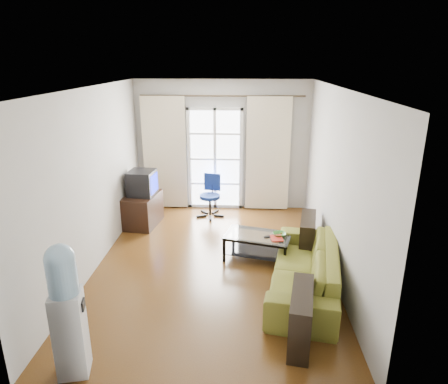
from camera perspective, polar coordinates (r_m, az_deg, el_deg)
The scene contains 20 objects.
floor at distance 6.41m, azimuth -1.54°, elevation -10.22°, with size 5.20×5.20×0.00m, color #593815.
ceiling at distance 5.63m, azimuth -1.78°, elevation 14.65°, with size 5.20×5.20×0.00m, color white.
wall_back at distance 8.39m, azimuth -0.25°, elevation 6.61°, with size 3.60×0.02×2.70m, color #B1AEA8.
wall_front at distance 3.49m, azimuth -5.06°, elevation -11.22°, with size 3.60×0.02×2.70m, color #B1AEA8.
wall_left at distance 6.28m, azimuth -18.26°, elevation 1.58°, with size 0.02×5.20×2.70m, color #B1AEA8.
wall_right at distance 6.01m, azimuth 15.72°, elevation 1.09°, with size 0.02×5.20×2.70m, color #B1AEA8.
french_door at distance 8.41m, azimuth -1.29°, elevation 4.71°, with size 1.16×0.06×2.15m.
curtain_rod at distance 8.14m, azimuth -0.30°, elevation 13.58°, with size 0.04×0.04×3.30m, color #4C3F2D.
curtain_left at distance 8.46m, azimuth -8.47°, elevation 5.46°, with size 0.90×0.07×2.35m, color beige.
curtain_right at distance 8.31m, azimuth 6.29°, elevation 5.32°, with size 0.90×0.07×2.35m, color beige.
radiator at distance 8.56m, azimuth 5.08°, elevation -0.31°, with size 0.64×0.12×0.64m, color gray.
sofa at distance 5.73m, azimuth 11.45°, elevation -10.64°, with size 1.24×2.33×0.65m, color olive.
coffee_table at distance 6.47m, azimuth 4.84°, elevation -7.32°, with size 1.14×0.83×0.42m.
bowl at distance 6.40m, azimuth 7.91°, elevation -6.01°, with size 0.24×0.24×0.05m, color #328B4A.
book at distance 6.27m, azimuth 6.69°, elevation -6.62°, with size 0.20×0.26×0.02m, color red.
remote at distance 6.34m, azimuth 6.51°, elevation -6.34°, with size 0.17×0.05×0.02m, color black.
tv_stand at distance 7.88m, azimuth -11.56°, elevation -2.50°, with size 0.56×0.84×0.61m, color black.
crt_tv at distance 7.72m, azimuth -11.78°, elevation 1.30°, with size 0.55×0.55×0.47m.
task_chair at distance 8.18m, azimuth -1.96°, elevation -1.71°, with size 0.69×0.69×0.86m.
water_cooler at distance 4.34m, azimuth -21.53°, elevation -15.24°, with size 0.35×0.35×1.45m.
Camera 1 is at (0.46, -5.60, 3.07)m, focal length 32.00 mm.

